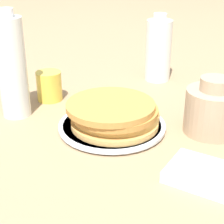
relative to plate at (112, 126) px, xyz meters
The scene contains 8 objects.
ground_plane 0.02m from the plate, 61.30° to the right, with size 4.00×4.00×0.00m, color #9E7F5B.
plate is the anchor object (origin of this frame).
pancake_stack 0.03m from the plate, 160.42° to the left, with size 0.20×0.20×0.05m.
juice_glass 0.23m from the plate, 36.95° to the right, with size 0.06×0.06×0.07m.
cream_jug 0.21m from the plate, behind, with size 0.11×0.11×0.12m.
water_bottle_near 0.26m from the plate, ahead, with size 0.06×0.06×0.24m.
water_bottle_far 0.34m from the plate, 104.34° to the right, with size 0.07×0.07×0.19m.
napkin 0.24m from the plate, 138.62° to the left, with size 0.15×0.13×0.02m.
Camera 1 is at (-0.11, 0.72, 0.38)m, focal length 60.00 mm.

